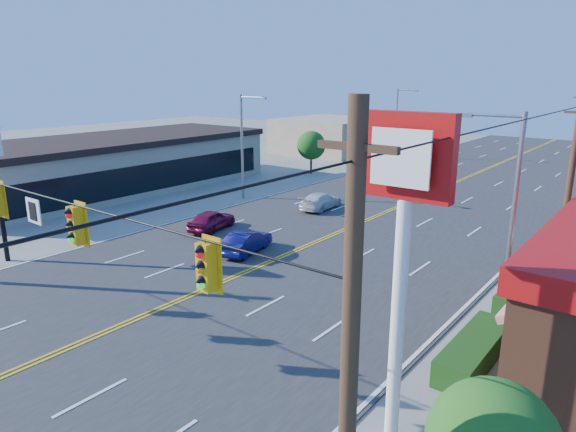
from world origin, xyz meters
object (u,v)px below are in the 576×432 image
Objects in this scene: kfc_pylon at (404,218)px; car_silver at (379,170)px; car_blue at (246,243)px; signal_span at (15,222)px; car_white at (321,202)px; car_magenta at (212,221)px.

car_silver is at bearing 118.71° from kfc_pylon.
signal_span is at bearing 85.93° from car_blue.
car_blue is 10.59m from car_white.
signal_span is 6.60× the size of car_blue.
kfc_pylon is 21.09m from car_magenta.
car_magenta reaches higher than car_blue.
car_magenta is 22.61m from car_silver.
car_magenta is at bearing -34.25° from car_blue.
signal_span is 13.34m from car_blue.
kfc_pylon is at bearing 134.38° from car_silver.
car_silver is (-2.85, 14.09, -0.02)m from car_white.
kfc_pylon reaches higher than car_silver.
signal_span is at bearing 103.10° from car_magenta.
car_blue is 24.96m from car_silver.
car_silver is (-6.92, 36.94, -4.32)m from signal_span.
car_silver is (-5.08, 24.44, -0.04)m from car_blue.
kfc_pylon is 2.31× the size of car_blue.
signal_span is 5.96× the size of car_silver.
car_blue reaches higher than car_white.
kfc_pylon is 2.33× the size of car_magenta.
car_white is at bearing 117.09° from car_silver.
car_magenta reaches higher than car_white.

